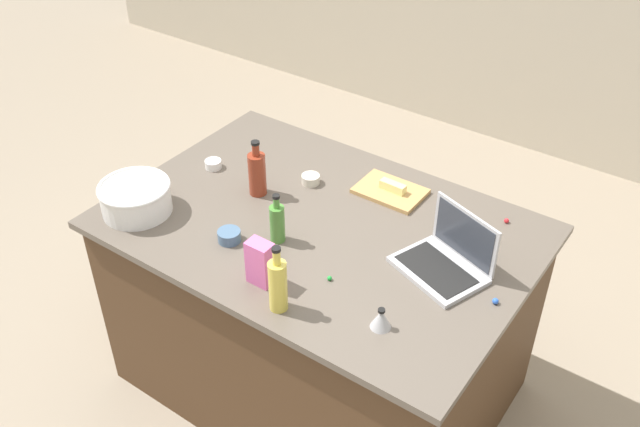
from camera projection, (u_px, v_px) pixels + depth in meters
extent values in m
plane|color=gray|center=(320.00, 379.00, 3.27)|extent=(12.00, 12.00, 0.00)
cube|color=#4C331E|center=(320.00, 311.00, 3.01)|extent=(1.56, 1.05, 0.87)
cube|color=#60564C|center=(320.00, 227.00, 2.75)|extent=(1.62, 1.11, 0.03)
cube|color=#B7B7BC|center=(438.00, 270.00, 2.51)|extent=(0.37, 0.31, 0.02)
cube|color=black|center=(436.00, 269.00, 2.49)|extent=(0.31, 0.24, 0.00)
cube|color=#B7B7BC|center=(465.00, 235.00, 2.49)|extent=(0.29, 0.11, 0.20)
cube|color=#333842|center=(464.00, 235.00, 2.49)|extent=(0.25, 0.09, 0.18)
cylinder|color=white|center=(136.00, 199.00, 2.77)|extent=(0.27, 0.27, 0.12)
cylinder|color=black|center=(136.00, 198.00, 2.77)|extent=(0.22, 0.22, 0.10)
torus|color=white|center=(134.00, 187.00, 2.74)|extent=(0.28, 0.28, 0.02)
cylinder|color=maroon|center=(257.00, 174.00, 2.85)|extent=(0.07, 0.07, 0.18)
cylinder|color=maroon|center=(256.00, 150.00, 2.79)|extent=(0.03, 0.03, 0.05)
cylinder|color=black|center=(255.00, 143.00, 2.77)|extent=(0.03, 0.03, 0.01)
cylinder|color=#DBC64C|center=(278.00, 286.00, 2.31)|extent=(0.06, 0.06, 0.19)
cylinder|color=#DBC64C|center=(277.00, 257.00, 2.24)|extent=(0.03, 0.03, 0.05)
cylinder|color=black|center=(276.00, 249.00, 2.22)|extent=(0.03, 0.03, 0.01)
cylinder|color=#4C8C38|center=(277.00, 224.00, 2.62)|extent=(0.06, 0.06, 0.15)
cylinder|color=#4C8C38|center=(276.00, 203.00, 2.56)|extent=(0.02, 0.02, 0.04)
cylinder|color=black|center=(276.00, 197.00, 2.54)|extent=(0.03, 0.03, 0.01)
cube|color=tan|center=(390.00, 191.00, 2.90)|extent=(0.27, 0.19, 0.02)
cube|color=#F4E58C|center=(393.00, 187.00, 2.88)|extent=(0.11, 0.04, 0.04)
cylinder|color=white|center=(213.00, 164.00, 3.05)|extent=(0.07, 0.07, 0.04)
cylinder|color=beige|center=(311.00, 179.00, 2.95)|extent=(0.08, 0.08, 0.04)
cylinder|color=slate|center=(229.00, 236.00, 2.64)|extent=(0.09, 0.09, 0.04)
cone|color=#B2B2B7|center=(381.00, 319.00, 2.28)|extent=(0.07, 0.07, 0.07)
cylinder|color=black|center=(382.00, 311.00, 2.25)|extent=(0.02, 0.02, 0.01)
cube|color=pink|center=(260.00, 263.00, 2.42)|extent=(0.09, 0.06, 0.17)
sphere|color=green|center=(330.00, 278.00, 2.47)|extent=(0.02, 0.02, 0.02)
sphere|color=red|center=(507.00, 221.00, 2.74)|extent=(0.02, 0.02, 0.02)
sphere|color=#CC3399|center=(278.00, 267.00, 2.52)|extent=(0.02, 0.02, 0.02)
sphere|color=blue|center=(495.00, 301.00, 2.38)|extent=(0.02, 0.02, 0.02)
sphere|color=orange|center=(252.00, 273.00, 2.50)|extent=(0.01, 0.01, 0.01)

